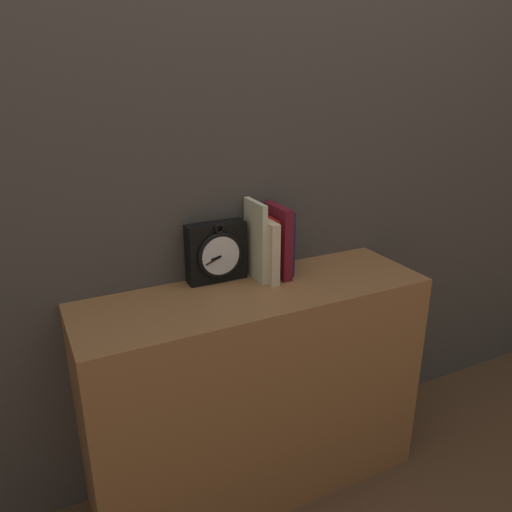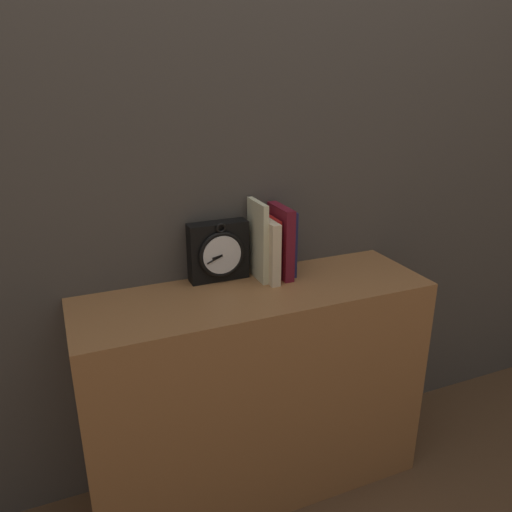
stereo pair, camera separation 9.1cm
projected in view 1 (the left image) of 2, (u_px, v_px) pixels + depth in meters
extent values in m
plane|color=#513823|center=(256.00, 479.00, 1.75)|extent=(12.00, 12.00, 0.00)
cube|color=#47423D|center=(226.00, 88.00, 1.46)|extent=(6.00, 0.05, 2.60)
cube|color=#936038|center=(256.00, 393.00, 1.63)|extent=(1.08, 0.34, 0.73)
cube|color=black|center=(216.00, 252.00, 1.55)|extent=(0.19, 0.06, 0.19)
torus|color=black|center=(220.00, 255.00, 1.52)|extent=(0.15, 0.01, 0.15)
cylinder|color=silver|center=(221.00, 256.00, 1.52)|extent=(0.12, 0.01, 0.12)
cube|color=black|center=(216.00, 258.00, 1.51)|extent=(0.03, 0.00, 0.01)
cube|color=black|center=(214.00, 261.00, 1.51)|extent=(0.05, 0.00, 0.02)
torus|color=black|center=(220.00, 229.00, 1.49)|extent=(0.03, 0.01, 0.03)
cube|color=beige|center=(255.00, 240.00, 1.56)|extent=(0.02, 0.13, 0.25)
cube|color=beige|center=(264.00, 249.00, 1.56)|extent=(0.03, 0.16, 0.20)
cube|color=red|center=(268.00, 246.00, 1.59)|extent=(0.02, 0.12, 0.20)
cube|color=maroon|center=(278.00, 241.00, 1.59)|extent=(0.03, 0.14, 0.23)
cube|color=#1F214F|center=(284.00, 241.00, 1.61)|extent=(0.02, 0.12, 0.21)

